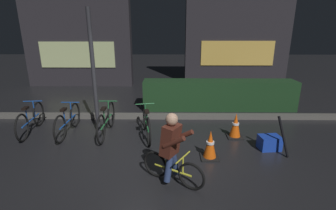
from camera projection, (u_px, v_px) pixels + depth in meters
ground_plane at (158, 155)px, 5.15m from camera, size 40.00×40.00×0.00m
sidewalk_curb at (162, 116)px, 7.23m from camera, size 12.00×0.24×0.12m
hedge_row at (219, 95)px, 7.95m from camera, size 4.80×0.70×0.93m
storefront_left at (77, 29)px, 10.65m from camera, size 4.60×0.54×4.92m
storefront_right at (238, 27)px, 11.22m from camera, size 4.72×0.54×5.11m
street_post at (94, 74)px, 5.87m from camera, size 0.10×0.10×2.96m
parked_bike_leftmost at (31, 120)px, 6.16m from camera, size 0.46×1.63×0.75m
parked_bike_left_mid at (68, 121)px, 6.08m from camera, size 0.46×1.62×0.75m
parked_bike_center_left at (106, 121)px, 6.05m from camera, size 0.46×1.70×0.78m
parked_bike_center_right at (146, 123)px, 5.93m from camera, size 0.46×1.61×0.75m
traffic_cone_near at (210, 145)px, 4.96m from camera, size 0.36×0.36×0.59m
traffic_cone_far at (235, 126)px, 5.90m from camera, size 0.36×0.36×0.61m
blue_crate at (269, 143)px, 5.36m from camera, size 0.47×0.37×0.30m
cyclist at (172, 148)px, 4.08m from camera, size 1.04×0.70×1.25m
closed_umbrella at (283, 137)px, 5.05m from camera, size 0.25×0.31×0.81m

